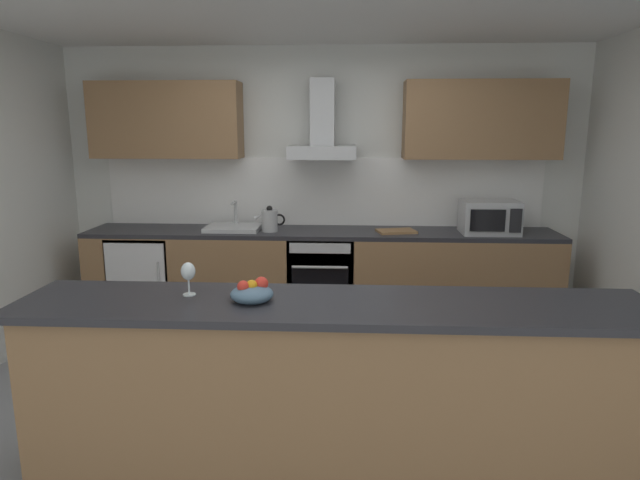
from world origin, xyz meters
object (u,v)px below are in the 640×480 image
(range_hood, at_px, (322,134))
(chopping_board, at_px, (396,231))
(microwave, at_px, (489,217))
(sink, at_px, (233,227))
(oven, at_px, (322,277))
(refrigerator, at_px, (148,278))
(wine_glass, at_px, (188,273))
(fruit_bowl, at_px, (252,293))
(kettle, at_px, (270,220))

(range_hood, bearing_deg, chopping_board, -12.57)
(microwave, distance_m, range_hood, 1.70)
(sink, xyz_separation_m, chopping_board, (1.52, -0.03, -0.02))
(oven, bearing_deg, refrigerator, -179.91)
(oven, relative_size, range_hood, 1.11)
(wine_glass, relative_size, chopping_board, 0.52)
(sink, relative_size, fruit_bowl, 2.27)
(microwave, relative_size, sink, 1.00)
(refrigerator, height_order, microwave, microwave)
(wine_glass, bearing_deg, microwave, 46.27)
(oven, xyz_separation_m, refrigerator, (-1.68, -0.00, -0.03))
(wine_glass, xyz_separation_m, chopping_board, (1.27, 2.21, -0.18))
(refrigerator, bearing_deg, wine_glass, -63.89)
(range_hood, bearing_deg, microwave, -5.91)
(oven, distance_m, chopping_board, 0.82)
(sink, xyz_separation_m, kettle, (0.35, -0.04, 0.08))
(refrigerator, xyz_separation_m, range_hood, (1.68, 0.13, 1.36))
(oven, bearing_deg, chopping_board, -1.97)
(refrigerator, bearing_deg, microwave, -0.45)
(kettle, relative_size, wine_glass, 1.62)
(fruit_bowl, xyz_separation_m, chopping_board, (0.92, 2.28, -0.10))
(refrigerator, height_order, kettle, kettle)
(sink, distance_m, kettle, 0.36)
(kettle, bearing_deg, chopping_board, 0.49)
(range_hood, distance_m, fruit_bowl, 2.57)
(kettle, height_order, range_hood, range_hood)
(oven, relative_size, kettle, 2.77)
(oven, bearing_deg, range_hood, 90.00)
(oven, bearing_deg, sink, 179.24)
(kettle, relative_size, range_hood, 0.40)
(kettle, bearing_deg, fruit_bowl, -83.91)
(refrigerator, bearing_deg, chopping_board, -0.51)
(range_hood, bearing_deg, wine_glass, -103.98)
(microwave, xyz_separation_m, range_hood, (-1.52, 0.16, 0.74))
(refrigerator, relative_size, range_hood, 1.18)
(sink, bearing_deg, oven, -0.76)
(oven, xyz_separation_m, chopping_board, (0.69, -0.02, 0.45))
(refrigerator, distance_m, chopping_board, 2.42)
(chopping_board, bearing_deg, microwave, -0.29)
(range_hood, height_order, wine_glass, range_hood)
(wine_glass, height_order, fruit_bowl, wine_glass)
(oven, xyz_separation_m, fruit_bowl, (-0.24, -2.31, 0.55))
(fruit_bowl, bearing_deg, kettle, 96.09)
(sink, distance_m, range_hood, 1.20)
(refrigerator, bearing_deg, oven, 0.09)
(range_hood, bearing_deg, kettle, -161.17)
(microwave, height_order, kettle, microwave)
(wine_glass, bearing_deg, oven, 75.25)
(range_hood, height_order, fruit_bowl, range_hood)
(kettle, relative_size, chopping_board, 0.85)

